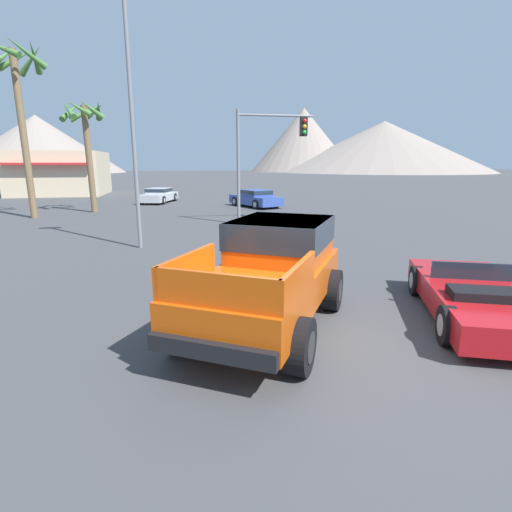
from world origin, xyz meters
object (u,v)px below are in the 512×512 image
at_px(parked_car_blue, 256,198).
at_px(traffic_light_main, 268,145).
at_px(orange_pickup_truck, 272,268).
at_px(palm_tree_short, 85,128).
at_px(palm_tree_tall, 19,89).
at_px(parked_car_silver, 159,195).
at_px(red_convertible_car, 477,298).
at_px(street_lamp_post, 131,98).

height_order(parked_car_blue, traffic_light_main, traffic_light_main).
bearing_deg(traffic_light_main, orange_pickup_truck, -102.43).
bearing_deg(palm_tree_short, traffic_light_main, -34.09).
bearing_deg(palm_tree_tall, parked_car_blue, 14.15).
relative_size(parked_car_silver, traffic_light_main, 0.86).
relative_size(orange_pickup_truck, red_convertible_car, 1.07).
xyz_separation_m(palm_tree_tall, palm_tree_short, (2.63, 2.18, -1.74)).
height_order(parked_car_blue, street_lamp_post, street_lamp_post).
height_order(street_lamp_post, palm_tree_short, street_lamp_post).
xyz_separation_m(parked_car_silver, street_lamp_post, (-0.02, -17.31, 4.54)).
height_order(street_lamp_post, palm_tree_tall, palm_tree_tall).
height_order(orange_pickup_truck, palm_tree_tall, palm_tree_tall).
bearing_deg(orange_pickup_truck, street_lamp_post, 143.02).
relative_size(parked_car_silver, parked_car_blue, 1.03).
xyz_separation_m(red_convertible_car, street_lamp_post, (-6.98, 8.28, 4.68)).
bearing_deg(parked_car_silver, orange_pickup_truck, 114.81).
distance_m(street_lamp_post, palm_tree_short, 12.24).
relative_size(parked_car_silver, street_lamp_post, 0.55).
relative_size(red_convertible_car, street_lamp_post, 0.54).
distance_m(parked_car_blue, palm_tree_short, 11.50).
bearing_deg(red_convertible_car, palm_tree_tall, 149.26).
bearing_deg(red_convertible_car, orange_pickup_truck, -167.13).
xyz_separation_m(parked_car_blue, palm_tree_short, (-10.56, -1.14, 4.41)).
height_order(traffic_light_main, street_lamp_post, street_lamp_post).
bearing_deg(street_lamp_post, parked_car_silver, 89.94).
height_order(orange_pickup_truck, parked_car_blue, orange_pickup_truck).
relative_size(orange_pickup_truck, palm_tree_short, 0.75).
relative_size(orange_pickup_truck, parked_car_silver, 1.06).
xyz_separation_m(parked_car_blue, street_lamp_post, (-6.76, -12.77, 4.50)).
relative_size(palm_tree_tall, palm_tree_short, 1.36).
bearing_deg(street_lamp_post, parked_car_blue, 62.11).
bearing_deg(red_convertible_car, street_lamp_post, 152.31).
distance_m(orange_pickup_truck, street_lamp_post, 9.16).
xyz_separation_m(red_convertible_car, palm_tree_short, (-10.78, 19.92, 4.59)).
distance_m(traffic_light_main, palm_tree_tall, 13.34).
distance_m(traffic_light_main, palm_tree_short, 11.71).
xyz_separation_m(parked_car_silver, parked_car_blue, (6.74, -4.53, 0.04)).
bearing_deg(parked_car_silver, street_lamp_post, 107.83).
bearing_deg(street_lamp_post, red_convertible_car, -49.87).
height_order(parked_car_silver, palm_tree_tall, palm_tree_tall).
height_order(orange_pickup_truck, traffic_light_main, traffic_light_main).
bearing_deg(red_convertible_car, traffic_light_main, 117.00).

